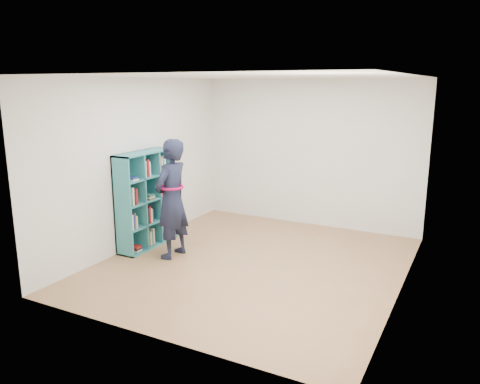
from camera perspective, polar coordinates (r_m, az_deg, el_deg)
The scene contains 9 objects.
floor at distance 6.74m, azimuth 1.67°, elevation -8.76°, with size 4.50×4.50×0.00m, color olive.
ceiling at distance 6.26m, azimuth 1.83°, elevation 13.92°, with size 4.50×4.50×0.00m, color white.
wall_left at distance 7.45m, azimuth -12.27°, elevation 3.45°, with size 0.02×4.50×2.60m, color silver.
wall_right at distance 5.81m, azimuth 19.80°, elevation 0.32°, with size 0.02×4.50×2.60m, color silver.
wall_back at distance 8.43m, azimuth 8.44°, elevation 4.69°, with size 4.00×0.02×2.60m, color silver.
wall_front at distance 4.51m, azimuth -10.81°, elevation -2.67°, with size 4.00×0.02×2.60m, color silver.
bookshelf at distance 7.42m, azimuth -11.52°, elevation -1.10°, with size 0.33×1.13×1.50m.
person at distance 6.85m, azimuth -8.33°, elevation -0.84°, with size 0.43×0.65×1.75m.
smartphone at distance 6.97m, azimuth -8.84°, elevation 0.36°, with size 0.04×0.11×0.14m.
Camera 1 is at (2.72, -5.64, 2.50)m, focal length 35.00 mm.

